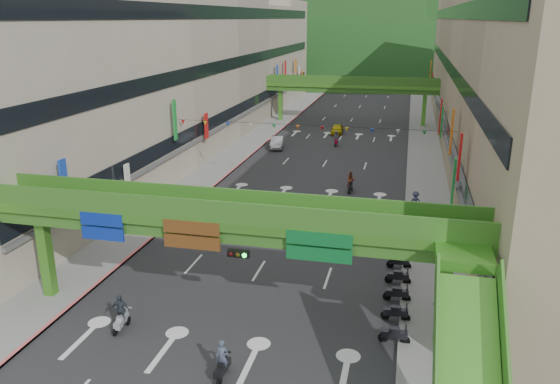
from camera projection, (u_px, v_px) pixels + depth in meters
The scene contains 22 objects.
road_slab at pixel (337, 144), 70.50m from camera, with size 18.00×140.00×0.02m, color #28282B.
sidewalk_left at pixel (255, 140), 72.89m from camera, with size 4.00×140.00×0.15m, color gray.
sidewalk_right at pixel (424, 148), 68.08m from camera, with size 4.00×140.00×0.15m, color gray.
curb_left at pixel (269, 140), 72.47m from camera, with size 0.20×140.00×0.18m, color #CC5959.
curb_right at pixel (409, 147), 68.49m from camera, with size 0.20×140.00×0.18m, color gray.
building_row_left at pixel (196, 67), 71.75m from camera, with size 12.80×95.00×19.00m.
building_row_right at pixel (501, 73), 63.48m from camera, with size 12.80×95.00×19.00m.
overpass_near at pixel (240, 236), 27.36m from camera, with size 28.00×12.27×7.10m.
overpass_far at pixel (351, 88), 82.76m from camera, with size 28.00×2.20×7.10m.
hill_left at pixel (336, 68), 175.74m from camera, with size 168.00×140.00×112.00m, color #1C4419.
hill_right at pixel (460, 66), 185.54m from camera, with size 208.00×176.00×128.00m, color #1C4419.
bunting_string at pixel (310, 128), 50.15m from camera, with size 26.00×0.36×0.47m.
scooter_rider_near at pixel (222, 361), 24.53m from camera, with size 0.61×1.60×1.93m.
scooter_rider_mid at pixel (351, 182), 50.89m from camera, with size 0.91×1.59×2.02m.
scooter_rider_left at pixel (121, 313), 28.30m from camera, with size 1.04×1.60×2.05m.
scooter_rider_far at pixel (336, 139), 69.30m from camera, with size 0.82×1.60×1.93m.
parked_scooter_row at pixel (397, 293), 31.35m from camera, with size 1.60×9.35×1.08m.
car_silver at pixel (277, 143), 68.23m from camera, with size 1.51×4.34×1.43m, color #9A99A0.
car_yellow at pixel (337, 129), 76.61m from camera, with size 1.60×3.98×1.36m, color gold.
pedestrian_red at pixel (415, 220), 41.64m from camera, with size 0.84×0.66×1.73m, color red.
pedestrian_dark at pixel (443, 309), 28.85m from camera, with size 1.08×0.45×1.84m, color black.
pedestrian_blue at pixel (415, 203), 45.42m from camera, with size 0.83×0.53×1.78m, color #363E58.
Camera 1 is at (8.69, -18.87, 15.65)m, focal length 35.00 mm.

